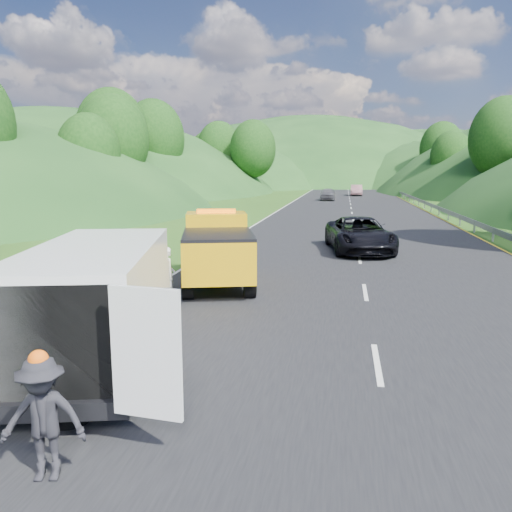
% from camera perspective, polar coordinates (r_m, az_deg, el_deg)
% --- Properties ---
extents(ground, '(320.00, 320.00, 0.00)m').
position_cam_1_polar(ground, '(12.52, -0.88, -8.02)').
color(ground, '#38661E').
rests_on(ground, ground).
extents(road_surface, '(14.00, 200.00, 0.02)m').
position_cam_1_polar(road_surface, '(51.85, 10.82, 5.39)').
color(road_surface, black).
rests_on(road_surface, ground).
extents(guardrail, '(0.06, 140.00, 1.52)m').
position_cam_1_polar(guardrail, '(64.82, 17.18, 5.97)').
color(guardrail, gray).
rests_on(guardrail, ground).
extents(tree_line_left, '(14.00, 140.00, 14.00)m').
position_cam_1_polar(tree_line_left, '(74.88, -6.58, 6.79)').
color(tree_line_left, '#265117').
rests_on(tree_line_left, ground).
extents(tree_line_right, '(14.00, 140.00, 14.00)m').
position_cam_1_polar(tree_line_right, '(74.74, 26.22, 5.85)').
color(tree_line_right, '#265117').
rests_on(tree_line_right, ground).
extents(hills_backdrop, '(201.00, 288.60, 44.00)m').
position_cam_1_polar(hills_backdrop, '(146.52, 11.74, 8.09)').
color(hills_backdrop, '#2D5B23').
rests_on(hills_backdrop, ground).
extents(tow_truck, '(3.55, 6.09, 2.47)m').
position_cam_1_polar(tow_truck, '(16.90, -4.46, 0.83)').
color(tow_truck, black).
rests_on(tow_truck, ground).
extents(white_van, '(4.49, 7.29, 2.41)m').
position_cam_1_polar(white_van, '(10.31, -17.46, -4.49)').
color(white_van, black).
rests_on(white_van, ground).
extents(woman, '(0.65, 0.73, 1.64)m').
position_cam_1_polar(woman, '(14.87, -9.94, -5.28)').
color(woman, white).
rests_on(woman, ground).
extents(child, '(0.67, 0.67, 1.10)m').
position_cam_1_polar(child, '(11.72, -11.34, -9.47)').
color(child, '#C5C669').
rests_on(child, ground).
extents(worker, '(1.14, 0.82, 1.59)m').
position_cam_1_polar(worker, '(7.34, -22.71, -22.47)').
color(worker, black).
rests_on(worker, ground).
extents(suitcase, '(0.43, 0.34, 0.61)m').
position_cam_1_polar(suitcase, '(14.75, -17.91, -4.51)').
color(suitcase, '#5C5C45').
rests_on(suitcase, ground).
extents(spare_tire, '(0.63, 0.63, 0.20)m').
position_cam_1_polar(spare_tire, '(8.59, -20.46, -17.32)').
color(spare_tire, black).
rests_on(spare_tire, ground).
extents(passing_suv, '(3.55, 6.14, 1.61)m').
position_cam_1_polar(passing_suv, '(24.24, 11.66, 0.50)').
color(passing_suv, black).
rests_on(passing_suv, ground).
extents(dist_car_a, '(1.85, 4.60, 1.57)m').
position_cam_1_polar(dist_car_a, '(64.96, 8.20, 6.31)').
color(dist_car_a, '#444247').
rests_on(dist_car_a, ground).
extents(dist_car_b, '(1.70, 4.88, 1.61)m').
position_cam_1_polar(dist_car_b, '(77.94, 11.39, 6.78)').
color(dist_car_b, '#764E54').
rests_on(dist_car_b, ground).
extents(dist_car_c, '(1.97, 4.84, 1.40)m').
position_cam_1_polar(dist_car_c, '(106.60, 11.23, 7.55)').
color(dist_car_c, '#A2515F').
rests_on(dist_car_c, ground).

